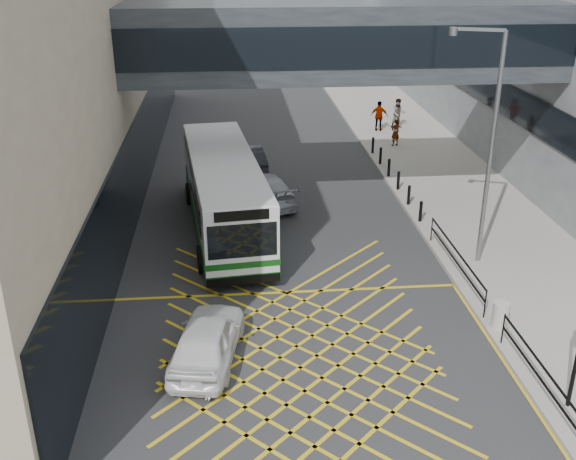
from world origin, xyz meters
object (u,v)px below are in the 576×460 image
object	(u,v)px
bus	(224,191)
pedestrian_c	(379,116)
car_silver	(264,188)
car_white	(207,339)
street_lamp	(487,136)
car_dark	(247,158)
litter_bin	(500,315)
pedestrian_b	(398,113)
pedestrian_a	(395,133)

from	to	relation	value
bus	pedestrian_c	size ratio (longest dim) A/B	6.24
pedestrian_c	car_silver	bearing A→B (deg)	72.82
car_white	street_lamp	distance (m)	12.07
car_dark	litter_bin	bearing A→B (deg)	104.93
car_dark	pedestrian_b	world-z (taller)	pedestrian_b
car_silver	car_dark	bearing A→B (deg)	-99.46
car_silver	litter_bin	size ratio (longest dim) A/B	5.46
car_white	litter_bin	size ratio (longest dim) A/B	5.27
bus	street_lamp	distance (m)	10.74
car_silver	pedestrian_b	world-z (taller)	pedestrian_b
bus	car_silver	world-z (taller)	bus
car_silver	street_lamp	size ratio (longest dim) A/B	0.56
car_dark	pedestrian_a	bearing A→B (deg)	-167.78
car_dark	car_silver	xyz separation A→B (m)	(0.61, -4.73, 0.06)
pedestrian_b	pedestrian_c	size ratio (longest dim) A/B	0.99
car_dark	pedestrian_b	xyz separation A→B (m)	(9.86, 7.30, 0.40)
bus	street_lamp	xyz separation A→B (m)	(9.32, -4.21, 3.28)
car_dark	pedestrian_c	world-z (taller)	pedestrian_c
litter_bin	pedestrian_c	size ratio (longest dim) A/B	0.47
pedestrian_c	car_dark	bearing A→B (deg)	55.65
bus	car_silver	size ratio (longest dim) A/B	2.44
pedestrian_c	litter_bin	bearing A→B (deg)	104.48
car_white	car_silver	distance (m)	12.82
litter_bin	car_dark	bearing A→B (deg)	113.78
street_lamp	litter_bin	xyz separation A→B (m)	(-0.80, -4.75, -4.40)
car_dark	pedestrian_a	distance (m)	9.36
bus	pedestrian_b	size ratio (longest dim) A/B	6.28
street_lamp	pedestrian_c	world-z (taller)	street_lamp
pedestrian_a	pedestrian_c	distance (m)	3.35
bus	litter_bin	bearing A→B (deg)	-52.58
litter_bin	pedestrian_b	distance (m)	24.03
car_dark	car_silver	world-z (taller)	car_silver
pedestrian_b	pedestrian_c	world-z (taller)	pedestrian_c
litter_bin	pedestrian_c	bearing A→B (deg)	87.09
street_lamp	pedestrian_b	bearing A→B (deg)	104.00
car_white	car_dark	bearing A→B (deg)	-85.10
bus	car_white	world-z (taller)	bus
car_dark	street_lamp	size ratio (longest dim) A/B	0.51
car_dark	litter_bin	distance (m)	18.13
street_lamp	litter_bin	world-z (taller)	street_lamp
car_dark	litter_bin	size ratio (longest dim) A/B	5.01
litter_bin	bus	bearing A→B (deg)	133.57
car_silver	pedestrian_a	size ratio (longest dim) A/B	3.03
car_white	pedestrian_b	world-z (taller)	pedestrian_b
pedestrian_b	pedestrian_c	distance (m)	1.50
car_dark	car_silver	size ratio (longest dim) A/B	0.92
litter_bin	car_white	bearing A→B (deg)	-175.31
car_white	pedestrian_b	bearing A→B (deg)	-104.56
street_lamp	pedestrian_c	distance (m)	18.95
bus	litter_bin	xyz separation A→B (m)	(8.52, -8.96, -1.12)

